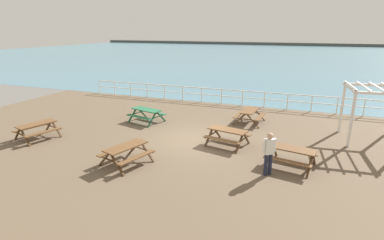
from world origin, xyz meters
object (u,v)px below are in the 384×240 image
at_px(picnic_table_far_right, 126,150).
at_px(picnic_table_far_left, 250,113).
at_px(visitor, 269,151).
at_px(picnic_table_near_left, 37,127).
at_px(picnic_table_mid_centre, 292,153).
at_px(picnic_table_seaward, 146,112).
at_px(lattice_pergola, 374,101).
at_px(picnic_table_near_right, 228,133).

bearing_deg(picnic_table_far_right, picnic_table_far_left, -8.96).
bearing_deg(picnic_table_far_left, visitor, -160.18).
relative_size(picnic_table_near_left, visitor, 1.29).
height_order(picnic_table_mid_centre, picnic_table_far_left, same).
xyz_separation_m(picnic_table_mid_centre, picnic_table_seaward, (-8.28, 3.24, 0.00)).
distance_m(picnic_table_far_right, visitor, 5.56).
xyz_separation_m(picnic_table_mid_centre, lattice_pergola, (3.34, 4.37, 1.41)).
distance_m(picnic_table_near_right, picnic_table_far_right, 4.78).
height_order(picnic_table_near_right, picnic_table_seaward, same).
height_order(picnic_table_near_left, visitor, visitor).
relative_size(picnic_table_near_left, picnic_table_near_right, 1.03).
bearing_deg(picnic_table_seaward, picnic_table_near_right, -4.79).
bearing_deg(picnic_table_near_right, picnic_table_mid_centre, -12.61).
bearing_deg(picnic_table_far_left, picnic_table_seaward, 112.70).
bearing_deg(lattice_pergola, picnic_table_seaward, 179.84).
distance_m(picnic_table_near_right, lattice_pergola, 7.10).
distance_m(picnic_table_far_right, picnic_table_seaward, 5.75).
bearing_deg(picnic_table_far_left, lattice_pergola, -94.73).
xyz_separation_m(picnic_table_near_left, picnic_table_mid_centre, (11.98, 1.16, 0.00)).
bearing_deg(visitor, picnic_table_far_left, 158.87).
relative_size(picnic_table_far_right, picnic_table_seaward, 1.02).
bearing_deg(picnic_table_near_left, picnic_table_seaward, -24.03).
xyz_separation_m(picnic_table_far_left, lattice_pergola, (5.95, -0.85, 1.41)).
distance_m(picnic_table_mid_centre, picnic_table_seaward, 8.89).
relative_size(picnic_table_mid_centre, picnic_table_far_right, 0.95).
xyz_separation_m(picnic_table_near_right, picnic_table_seaward, (-5.35, 1.89, 0.00)).
distance_m(picnic_table_far_left, picnic_table_seaward, 6.00).
distance_m(picnic_table_seaward, lattice_pergola, 11.75).
height_order(picnic_table_mid_centre, lattice_pergola, lattice_pergola).
xyz_separation_m(picnic_table_mid_centre, picnic_table_far_left, (-2.62, 5.22, 0.00)).
xyz_separation_m(picnic_table_near_right, visitor, (2.17, -2.43, 0.36)).
xyz_separation_m(visitor, lattice_pergola, (4.10, 5.45, 1.05)).
height_order(picnic_table_far_left, visitor, visitor).
height_order(picnic_table_near_left, lattice_pergola, lattice_pergola).
bearing_deg(picnic_table_near_right, picnic_table_seaward, 172.59).
xyz_separation_m(picnic_table_near_right, picnic_table_far_right, (-3.29, -3.47, 0.00)).
height_order(picnic_table_near_left, picnic_table_mid_centre, same).
distance_m(picnic_table_near_left, picnic_table_mid_centre, 12.03).
relative_size(picnic_table_near_right, picnic_table_seaward, 0.98).
relative_size(picnic_table_far_left, picnic_table_far_right, 0.87).
bearing_deg(picnic_table_far_right, lattice_pergola, -38.66).
bearing_deg(picnic_table_far_right, picnic_table_seaward, 38.18).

